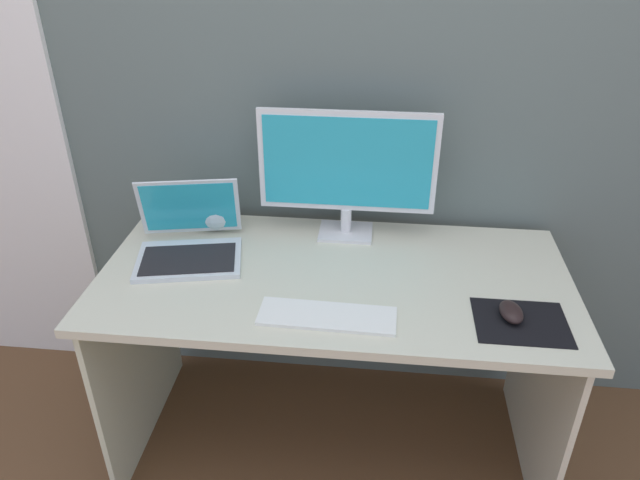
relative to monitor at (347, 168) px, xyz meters
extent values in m
plane|color=brown|center=(-0.02, -0.25, -0.97)|extent=(8.00, 8.00, 0.00)
cube|color=#576662|center=(-0.02, 0.16, 0.28)|extent=(6.00, 0.04, 2.50)
cube|color=beige|center=(-0.02, -0.25, -0.26)|extent=(1.44, 0.70, 0.03)
cube|color=beige|center=(-0.70, -0.25, -0.62)|extent=(0.02, 0.66, 0.70)
cube|color=beige|center=(0.66, -0.25, -0.62)|extent=(0.02, 0.66, 0.70)
cube|color=silver|center=(0.00, 0.00, -0.24)|extent=(0.18, 0.14, 0.01)
cylinder|color=silver|center=(0.00, 0.00, -0.19)|extent=(0.04, 0.04, 0.08)
cube|color=silver|center=(0.00, 0.00, 0.02)|extent=(0.58, 0.02, 0.34)
cube|color=#26A5BF|center=(0.00, -0.01, 0.02)|extent=(0.54, 0.00, 0.30)
cube|color=silver|center=(-0.48, -0.23, -0.23)|extent=(0.36, 0.29, 0.02)
cube|color=black|center=(-0.48, -0.24, -0.22)|extent=(0.32, 0.23, 0.00)
cube|color=silver|center=(-0.51, -0.09, -0.12)|extent=(0.33, 0.13, 0.21)
cube|color=#26A5BF|center=(-0.51, -0.10, -0.12)|extent=(0.30, 0.11, 0.19)
sphere|color=silver|center=(-0.45, 0.00, -0.17)|extent=(0.15, 0.15, 0.15)
cube|color=white|center=(-0.01, -0.47, -0.24)|extent=(0.38, 0.13, 0.01)
cube|color=black|center=(0.51, -0.44, -0.24)|extent=(0.25, 0.20, 0.00)
ellipsoid|color=black|center=(0.48, -0.42, -0.22)|extent=(0.07, 0.11, 0.04)
camera|label=1|loc=(0.10, -1.76, 0.75)|focal=33.16mm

